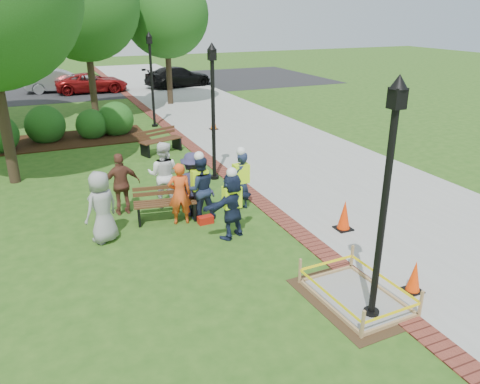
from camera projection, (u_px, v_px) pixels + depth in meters
name	position (u px, v px, depth m)	size (l,w,h in m)	color
ground	(241.00, 254.00, 10.54)	(100.00, 100.00, 0.00)	#285116
sidewalk	(254.00, 133.00, 20.94)	(6.00, 60.00, 0.02)	#9E9E99
brick_edging	(184.00, 140.00, 19.72)	(0.50, 60.00, 0.03)	maroon
mulch_bed	(61.00, 140.00, 19.66)	(7.00, 3.00, 0.05)	#381E0F
parking_lot	(90.00, 87.00, 33.59)	(36.00, 12.00, 0.01)	black
wet_concrete_pad	(356.00, 289.00, 8.81)	(1.80, 2.37, 0.55)	#47331E
bench_near	(166.00, 210.00, 12.15)	(1.70, 0.81, 0.88)	brown
bench_far	(161.00, 146.00, 17.91)	(1.76, 1.08, 0.91)	#4E291A
cone_front	(414.00, 277.00, 9.02)	(0.34, 0.34, 0.68)	black
cone_back	(344.00, 216.00, 11.57)	(0.40, 0.40, 0.79)	black
cone_far	(214.00, 122.00, 21.38)	(0.35, 0.35, 0.70)	black
toolbox	(205.00, 220.00, 12.03)	(0.39, 0.21, 0.19)	red
lamp_near	(386.00, 186.00, 7.54)	(0.28, 0.28, 4.26)	black
lamp_mid	(213.00, 103.00, 14.37)	(0.28, 0.28, 4.26)	black
lamp_far	(151.00, 73.00, 21.20)	(0.28, 0.28, 4.26)	black
tree_back	(83.00, 5.00, 21.86)	(5.21, 5.21, 7.98)	#3D2D1E
tree_right	(166.00, 14.00, 25.63)	(4.71, 4.71, 7.28)	#3D2D1E
shrub_a	(1.00, 151.00, 18.19)	(1.57, 1.57, 1.57)	#214F16
shrub_b	(48.00, 141.00, 19.59)	(1.62, 1.62, 1.62)	#214F16
shrub_c	(93.00, 137.00, 20.19)	(1.32, 1.32, 1.32)	#214F16
shrub_d	(117.00, 134.00, 20.76)	(1.54, 1.54, 1.54)	#214F16
shrub_e	(52.00, 135.00, 20.59)	(0.91, 0.91, 0.91)	#214F16
casual_person_a	(102.00, 207.00, 10.85)	(0.66, 0.59, 1.73)	gray
casual_person_b	(180.00, 194.00, 11.80)	(0.56, 0.41, 1.61)	#F7511D
casual_person_c	(164.00, 175.00, 12.81)	(0.70, 0.61, 1.84)	white
casual_person_d	(122.00, 184.00, 12.36)	(0.55, 0.37, 1.68)	brown
casual_person_e	(193.00, 185.00, 12.26)	(0.66, 0.61, 1.73)	#313054
hivis_worker_a	(232.00, 203.00, 11.05)	(0.60, 0.49, 1.76)	#171C3B
hivis_worker_b	(241.00, 179.00, 12.59)	(0.62, 0.53, 1.79)	#17173C
hivis_worker_c	(200.00, 186.00, 12.02)	(0.56, 0.39, 1.84)	#1B2D48
parked_car_b	(62.00, 92.00, 31.43)	(4.90, 2.13, 1.60)	#959599
parked_car_c	(93.00, 92.00, 31.22)	(4.28, 1.86, 1.40)	maroon
parked_car_d	(179.00, 87.00, 33.53)	(4.71, 2.05, 1.53)	black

